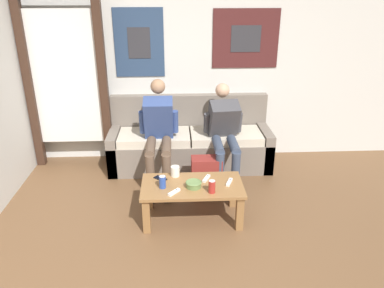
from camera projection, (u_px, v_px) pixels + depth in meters
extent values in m
cube|color=silver|center=(173.00, 63.00, 4.77)|extent=(10.00, 0.05, 2.55)
cube|color=navy|center=(139.00, 43.00, 4.62)|extent=(0.61, 0.01, 0.83)
cube|color=#2D2D33|center=(139.00, 43.00, 4.61)|extent=(0.28, 0.01, 0.38)
cube|color=#471E1E|center=(246.00, 39.00, 4.67)|extent=(0.83, 0.01, 0.72)
cube|color=#2D2D33|center=(246.00, 39.00, 4.66)|extent=(0.37, 0.01, 0.32)
cube|color=#382319|center=(30.00, 88.00, 4.58)|extent=(0.10, 0.10, 2.05)
cube|color=#382319|center=(104.00, 87.00, 4.62)|extent=(0.10, 0.10, 2.05)
cube|color=silver|center=(66.00, 79.00, 4.58)|extent=(0.82, 0.02, 1.64)
cube|color=#70665B|center=(189.00, 127.00, 5.02)|extent=(2.04, 0.13, 0.88)
cube|color=#70665B|center=(191.00, 154.00, 4.80)|extent=(2.04, 0.56, 0.38)
cube|color=#70665B|center=(115.00, 151.00, 4.73)|extent=(0.12, 0.56, 0.50)
cube|color=#70665B|center=(265.00, 148.00, 4.82)|extent=(0.12, 0.56, 0.50)
cube|color=beige|center=(155.00, 137.00, 4.69)|extent=(0.88, 0.52, 0.10)
cube|color=beige|center=(226.00, 136.00, 4.73)|extent=(0.88, 0.52, 0.10)
cube|color=olive|center=(193.00, 186.00, 3.67)|extent=(1.00, 0.53, 0.03)
cube|color=olive|center=(149.00, 193.00, 3.92)|extent=(0.07, 0.07, 0.35)
cube|color=olive|center=(233.00, 191.00, 3.96)|extent=(0.07, 0.07, 0.35)
cube|color=olive|center=(147.00, 216.00, 3.53)|extent=(0.07, 0.07, 0.35)
cube|color=olive|center=(240.00, 213.00, 3.57)|extent=(0.07, 0.07, 0.35)
cylinder|color=brown|center=(151.00, 148.00, 4.26)|extent=(0.11, 0.44, 0.11)
cylinder|color=brown|center=(151.00, 174.00, 4.14)|extent=(0.10, 0.10, 0.46)
cube|color=#232328|center=(151.00, 196.00, 4.17)|extent=(0.11, 0.25, 0.05)
cylinder|color=brown|center=(167.00, 147.00, 4.27)|extent=(0.11, 0.44, 0.11)
cylinder|color=brown|center=(167.00, 174.00, 4.15)|extent=(0.10, 0.10, 0.46)
cube|color=#232328|center=(167.00, 195.00, 4.18)|extent=(0.11, 0.25, 0.05)
cube|color=#33477F|center=(159.00, 119.00, 4.45)|extent=(0.34, 0.37, 0.55)
sphere|color=#9E7556|center=(158.00, 86.00, 4.41)|extent=(0.18, 0.18, 0.18)
cylinder|color=#33477F|center=(143.00, 122.00, 4.46)|extent=(0.08, 0.12, 0.29)
cylinder|color=#33477F|center=(175.00, 122.00, 4.48)|extent=(0.08, 0.12, 0.29)
cylinder|color=#384256|center=(218.00, 146.00, 4.31)|extent=(0.11, 0.42, 0.11)
cylinder|color=#384256|center=(220.00, 172.00, 4.21)|extent=(0.10, 0.10, 0.46)
cube|color=#232328|center=(220.00, 193.00, 4.23)|extent=(0.11, 0.25, 0.05)
cylinder|color=#384256|center=(234.00, 145.00, 4.32)|extent=(0.11, 0.42, 0.11)
cylinder|color=#384256|center=(236.00, 171.00, 4.21)|extent=(0.10, 0.10, 0.46)
cube|color=#232328|center=(236.00, 192.00, 4.24)|extent=(0.11, 0.25, 0.05)
cube|color=#3F3F44|center=(223.00, 120.00, 4.51)|extent=(0.38, 0.42, 0.51)
sphere|color=tan|center=(223.00, 90.00, 4.52)|extent=(0.17, 0.17, 0.17)
cylinder|color=#3F3F44|center=(207.00, 123.00, 4.53)|extent=(0.08, 0.13, 0.26)
cylinder|color=#3F3F44|center=(239.00, 122.00, 4.55)|extent=(0.08, 0.13, 0.26)
cube|color=maroon|center=(207.00, 174.00, 4.27)|extent=(0.34, 0.20, 0.40)
cube|color=maroon|center=(207.00, 185.00, 4.22)|extent=(0.24, 0.07, 0.18)
cylinder|color=#607F47|center=(194.00, 185.00, 3.61)|extent=(0.15, 0.15, 0.05)
torus|color=#607F47|center=(194.00, 182.00, 3.60)|extent=(0.16, 0.16, 0.02)
cylinder|color=silver|center=(176.00, 171.00, 3.82)|extent=(0.09, 0.09, 0.11)
cylinder|color=black|center=(176.00, 166.00, 3.79)|extent=(0.00, 0.00, 0.01)
cylinder|color=#28479E|center=(163.00, 182.00, 3.59)|extent=(0.07, 0.07, 0.12)
cylinder|color=silver|center=(163.00, 176.00, 3.56)|extent=(0.06, 0.06, 0.00)
cylinder|color=maroon|center=(212.00, 187.00, 3.51)|extent=(0.07, 0.07, 0.12)
cylinder|color=silver|center=(212.00, 181.00, 3.48)|extent=(0.06, 0.06, 0.00)
cube|color=white|center=(207.00, 178.00, 3.76)|extent=(0.09, 0.14, 0.02)
cylinder|color=#333842|center=(208.00, 176.00, 3.78)|extent=(0.01, 0.01, 0.00)
cube|color=white|center=(174.00, 192.00, 3.51)|extent=(0.12, 0.13, 0.02)
cylinder|color=#333842|center=(177.00, 190.00, 3.53)|extent=(0.01, 0.01, 0.00)
cube|color=white|center=(230.00, 182.00, 3.69)|extent=(0.09, 0.15, 0.02)
cylinder|color=#333842|center=(230.00, 179.00, 3.71)|extent=(0.01, 0.01, 0.00)
cube|color=black|center=(161.00, 178.00, 3.77)|extent=(0.15, 0.14, 0.01)
cube|color=black|center=(161.00, 178.00, 3.77)|extent=(0.13, 0.13, 0.00)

